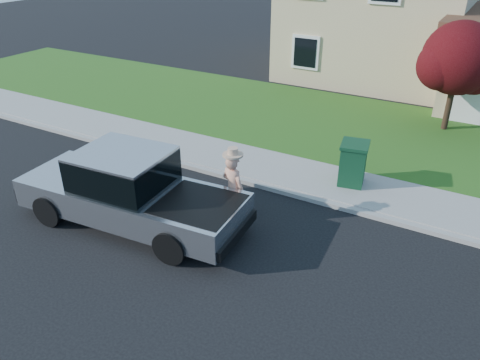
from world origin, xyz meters
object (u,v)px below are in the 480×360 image
Objects in this scene: woman at (233,188)px; ornamental_tree at (460,62)px; trash_bin at (353,163)px; pickup_truck at (130,192)px.

ornamental_tree reaches higher than woman.
woman reaches higher than trash_bin.
woman reaches higher than pickup_truck.
trash_bin is (-1.67, -5.79, -1.76)m from ornamental_tree.
ornamental_tree reaches higher than trash_bin.
ornamental_tree is (5.79, 10.26, 1.63)m from pickup_truck.
pickup_truck is 2.49m from woman.
woman is (2.13, 1.29, 0.06)m from pickup_truck.
pickup_truck is 4.93× the size of trash_bin.
woman is at bearing -132.76° from trash_bin.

